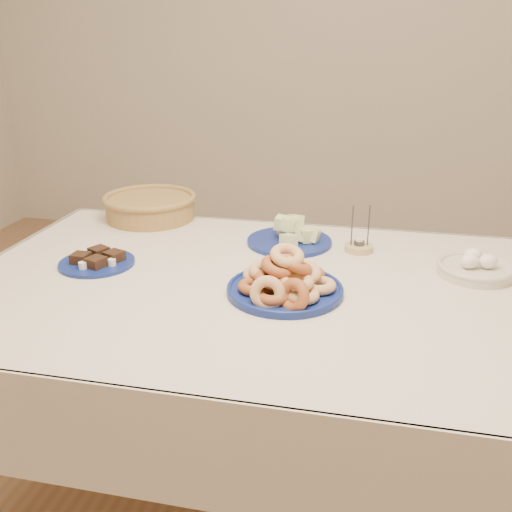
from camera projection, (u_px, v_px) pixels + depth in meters
name	position (u px, v px, depth m)	size (l,w,h in m)	color
ground	(259.00, 491.00, 1.87)	(5.00, 5.00, 0.00)	#8B6141
dining_table	(260.00, 317.00, 1.63)	(1.71, 1.11, 0.75)	brown
donut_platter	(285.00, 282.00, 1.51)	(0.35, 0.35, 0.14)	navy
melon_plate	(292.00, 236.00, 1.88)	(0.32, 0.32, 0.10)	navy
brownie_plate	(97.00, 261.00, 1.72)	(0.26, 0.26, 0.04)	navy
wicker_basket	(150.00, 206.00, 2.13)	(0.42, 0.42, 0.09)	olive
candle_holder	(359.00, 247.00, 1.82)	(0.11, 0.11, 0.15)	tan
egg_bowl	(475.00, 268.00, 1.64)	(0.29, 0.29, 0.07)	beige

